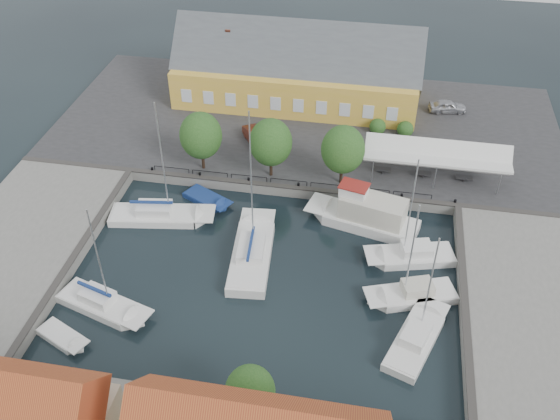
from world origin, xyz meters
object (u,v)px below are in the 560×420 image
trawler (366,217)px  warehouse (292,72)px  launch_sw (63,338)px  center_sailboat (252,254)px  east_boat_b (412,296)px  east_boat_a (412,257)px  car_silver (448,106)px  west_boat_d (103,306)px  tent_canopy (437,155)px  east_boat_c (416,340)px  car_red (255,137)px  west_boat_a (160,216)px  launch_nw (207,200)px

trawler → warehouse: bearing=116.2°
warehouse → launch_sw: warehouse is taller
center_sailboat → east_boat_b: size_ratio=1.40×
east_boat_a → center_sailboat: bearing=-170.9°
car_silver → launch_sw: (-29.49, -38.85, -1.64)m
center_sailboat → west_boat_d: center_sailboat is taller
tent_canopy → center_sailboat: size_ratio=0.96×
west_boat_d → east_boat_a: bearing=22.9°
car_silver → center_sailboat: 32.34m
east_boat_a → launch_sw: (-25.94, -13.74, -0.17)m
east_boat_c → center_sailboat: bearing=153.5°
trawler → east_boat_b: bearing=-62.9°
car_red → east_boat_a: (16.96, -14.53, -1.49)m
trawler → launch_sw: trawler is taller
east_boat_c → car_red: bearing=126.2°
warehouse → east_boat_c: warehouse is taller
center_sailboat → west_boat_a: (-9.70, 3.65, -0.09)m
warehouse → east_boat_a: bearing=-59.7°
tent_canopy → trawler: (-6.09, -7.46, -2.67)m
warehouse → east_boat_c: (15.23, -34.54, -4.17)m
west_boat_a → west_boat_d: bearing=-93.7°
warehouse → east_boat_a: size_ratio=2.57×
tent_canopy → launch_nw: 22.85m
east_boat_b → car_silver: bearing=83.5°
east_boat_a → launch_sw: bearing=-152.1°
west_boat_d → tent_canopy: bearing=39.7°
east_boat_a → launch_nw: east_boat_a is taller
launch_sw → east_boat_c: bearing=9.6°
tent_canopy → east_boat_c: (-1.37, -20.68, -3.42)m
west_boat_a → west_boat_d: west_boat_a is taller
car_red → launch_nw: size_ratio=0.85×
east_boat_b → east_boat_c: east_boat_c is taller
car_red → center_sailboat: bearing=-110.7°
east_boat_c → launch_sw: bearing=-170.4°
tent_canopy → car_red: (-18.79, 3.12, -1.93)m
car_silver → trawler: (-7.82, -21.16, -0.71)m
warehouse → trawler: bearing=-63.8°
west_boat_d → launch_nw: 15.73m
trawler → east_boat_c: size_ratio=1.05×
car_silver → east_boat_c: bearing=165.4°
trawler → west_boat_a: west_boat_a is taller
tent_canopy → east_boat_a: (-1.83, -11.41, -3.42)m
car_red → east_boat_b: 25.78m
west_boat_a → tent_canopy: bearing=21.5°
center_sailboat → west_boat_d: bearing=-142.6°
car_silver → launch_nw: 30.91m
east_boat_a → warehouse: bearing=120.3°
trawler → west_boat_a: bearing=-172.6°
launch_sw → car_silver: bearing=52.8°
car_silver → car_red: 23.08m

